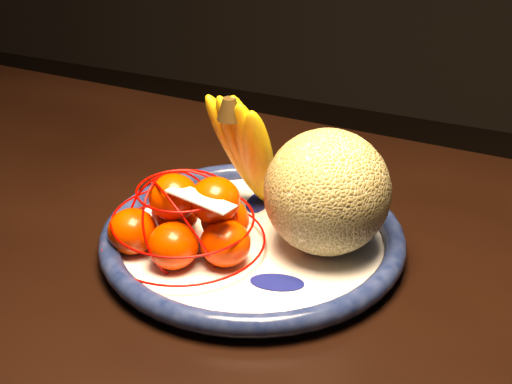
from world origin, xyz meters
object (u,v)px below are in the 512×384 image
at_px(cantaloupe, 327,192).
at_px(mandarin_bag, 187,222).
at_px(dining_table, 82,298).
at_px(fruit_bowl, 252,240).
at_px(banana_bunch, 249,147).

bearing_deg(cantaloupe, mandarin_bag, -154.58).
distance_m(dining_table, fruit_bowl, 0.23).
relative_size(dining_table, banana_bunch, 9.06).
xyz_separation_m(dining_table, mandarin_bag, (0.14, 0.02, 0.13)).
xyz_separation_m(fruit_bowl, mandarin_bag, (-0.06, -0.05, 0.03)).
height_order(cantaloupe, banana_bunch, banana_bunch).
height_order(dining_table, mandarin_bag, mandarin_bag).
bearing_deg(banana_bunch, mandarin_bag, -83.63).
distance_m(fruit_bowl, cantaloupe, 0.11).
distance_m(cantaloupe, mandarin_bag, 0.15).
relative_size(fruit_bowl, cantaloupe, 2.50).
height_order(banana_bunch, mandarin_bag, banana_bunch).
distance_m(banana_bunch, mandarin_bag, 0.12).
relative_size(fruit_bowl, mandarin_bag, 1.85).
relative_size(dining_table, mandarin_bag, 8.03).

